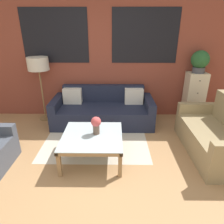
# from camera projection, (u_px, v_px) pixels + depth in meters

# --- Properties ---
(ground_plane) EXTENTS (16.00, 16.00, 0.00)m
(ground_plane) POSITION_uv_depth(u_px,v_px,m) (91.00, 186.00, 2.71)
(ground_plane) COLOR #AD7F51
(wall_back_brick) EXTENTS (8.40, 0.09, 2.80)m
(wall_back_brick) POSITION_uv_depth(u_px,v_px,m) (101.00, 55.00, 4.39)
(wall_back_brick) COLOR brown
(wall_back_brick) RESTS_ON ground_plane
(rug) EXTENTS (1.91, 1.52, 0.00)m
(rug) POSITION_uv_depth(u_px,v_px,m) (96.00, 139.00, 3.82)
(rug) COLOR beige
(rug) RESTS_ON ground_plane
(couch_dark) EXTENTS (2.14, 0.88, 0.78)m
(couch_dark) POSITION_uv_depth(u_px,v_px,m) (103.00, 111.00, 4.39)
(couch_dark) COLOR #1E2338
(couch_dark) RESTS_ON ground_plane
(settee_vintage) EXTENTS (0.80, 1.58, 0.92)m
(settee_vintage) POSITION_uv_depth(u_px,v_px,m) (217.00, 136.00, 3.31)
(settee_vintage) COLOR #99845B
(settee_vintage) RESTS_ON ground_plane
(coffee_table) EXTENTS (0.94, 0.94, 0.43)m
(coffee_table) POSITION_uv_depth(u_px,v_px,m) (92.00, 139.00, 3.14)
(coffee_table) COLOR silver
(coffee_table) RESTS_ON ground_plane
(floor_lamp) EXTENTS (0.44, 0.44, 1.40)m
(floor_lamp) POSITION_uv_depth(u_px,v_px,m) (38.00, 66.00, 4.21)
(floor_lamp) COLOR olive
(floor_lamp) RESTS_ON ground_plane
(drawer_cabinet) EXTENTS (0.41, 0.36, 1.08)m
(drawer_cabinet) POSITION_uv_depth(u_px,v_px,m) (194.00, 97.00, 4.48)
(drawer_cabinet) COLOR beige
(drawer_cabinet) RESTS_ON ground_plane
(potted_plant) EXTENTS (0.37, 0.37, 0.46)m
(potted_plant) POSITION_uv_depth(u_px,v_px,m) (200.00, 61.00, 4.17)
(potted_plant) COLOR #47474C
(potted_plant) RESTS_ON drawer_cabinet
(flower_vase) EXTENTS (0.16, 0.16, 0.29)m
(flower_vase) POSITION_uv_depth(u_px,v_px,m) (96.00, 124.00, 3.10)
(flower_vase) COLOR brown
(flower_vase) RESTS_ON coffee_table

